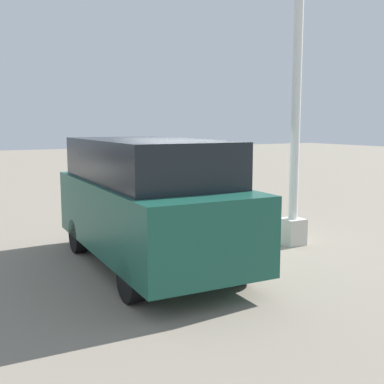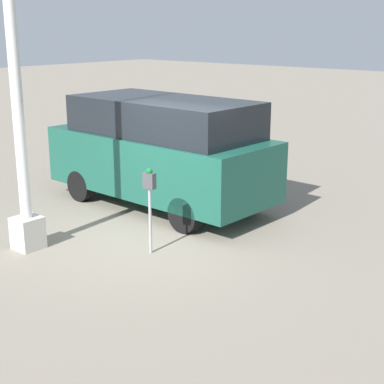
{
  "view_description": "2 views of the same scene",
  "coord_description": "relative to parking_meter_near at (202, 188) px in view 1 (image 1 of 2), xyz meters",
  "views": [
    {
      "loc": [
        8.85,
        -4.79,
        2.51
      ],
      "look_at": [
        -0.36,
        0.25,
        1.02
      ],
      "focal_mm": 45.0,
      "sensor_mm": 36.0,
      "label": 1
    },
    {
      "loc": [
        -6.91,
        7.12,
        3.65
      ],
      "look_at": [
        -0.77,
        -0.16,
        0.93
      ],
      "focal_mm": 55.0,
      "sensor_mm": 36.0,
      "label": 2
    }
  ],
  "objects": [
    {
      "name": "parked_van",
      "position": [
        1.68,
        -2.07,
        0.13
      ],
      "size": [
        4.91,
        2.14,
        2.24
      ],
      "rotation": [
        0.0,
        0.0,
        -0.03
      ],
      "color": "#195142",
      "rests_on": "ground"
    },
    {
      "name": "lamp_post",
      "position": [
        1.73,
        1.18,
        1.51
      ],
      "size": [
        0.44,
        0.44,
        6.86
      ],
      "color": "beige",
      "rests_on": "ground"
    },
    {
      "name": "ground_plane",
      "position": [
        0.51,
        -0.6,
        -1.07
      ],
      "size": [
        80.0,
        80.0,
        0.0
      ],
      "primitive_type": "plane",
      "color": "gray"
    },
    {
      "name": "parking_meter_near",
      "position": [
        0.0,
        0.0,
        0.0
      ],
      "size": [
        0.21,
        0.13,
        1.45
      ],
      "rotation": [
        0.0,
        0.0,
        0.13
      ],
      "color": "#9E9EA3",
      "rests_on": "ground"
    }
  ]
}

